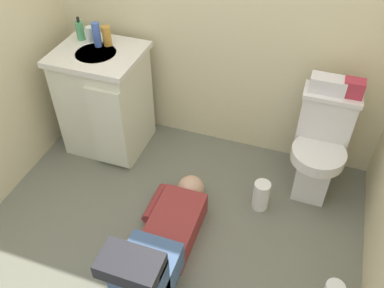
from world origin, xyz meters
The scene contains 12 objects.
ground_plane centered at (0.00, 0.00, -0.02)m, with size 2.90×3.11×0.04m, color #676858.
toilet centered at (0.81, 0.77, 0.37)m, with size 0.36×0.46×0.75m.
vanity_cabinet centered at (-0.76, 0.72, 0.42)m, with size 0.60×0.53×0.82m.
faucet centered at (-0.76, 0.87, 0.87)m, with size 0.02×0.02×0.10m, color silver.
person_plumber centered at (0.03, -0.14, 0.18)m, with size 0.39×1.06×0.52m.
tissue_box centered at (0.76, 0.86, 0.80)m, with size 0.22×0.11×0.10m, color silver.
toiletry_bag centered at (0.91, 0.86, 0.81)m, with size 0.12×0.09×0.11m, color #B22D3F.
soap_dispenser centered at (-0.95, 0.85, 0.89)m, with size 0.06×0.06×0.17m.
bottle_clear centered at (-0.87, 0.84, 0.87)m, with size 0.06×0.06×0.11m, color silver.
bottle_blue centered at (-0.79, 0.80, 0.91)m, with size 0.05×0.05×0.17m, color #4061B9.
bottle_amber centered at (-0.73, 0.83, 0.89)m, with size 0.06×0.06×0.14m, color #C08830.
paper_towel_roll centered at (0.51, 0.45, 0.11)m, with size 0.11×0.11×0.22m, color white.
Camera 1 is at (0.66, -1.42, 2.20)m, focal length 38.18 mm.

